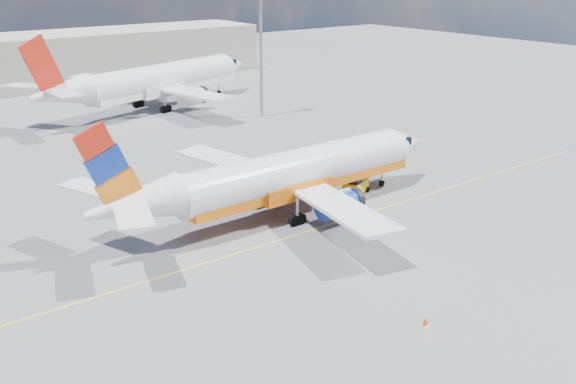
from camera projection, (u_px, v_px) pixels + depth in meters
ground at (339, 243)px, 45.43m from camera, size 240.00×240.00×0.00m
taxi_line at (312, 230)px, 47.67m from camera, size 70.00×0.15×0.01m
terminal_main at (53, 59)px, 103.05m from camera, size 70.00×14.00×8.00m
main_jet at (288, 175)px, 49.74m from camera, size 32.05×25.36×9.72m
second_jet at (156, 81)px, 85.73m from camera, size 37.24×28.37×11.27m
gse_tug at (355, 185)px, 54.61m from camera, size 2.92×2.45×1.84m
traffic_cone at (426, 321)px, 35.09m from camera, size 0.39×0.39×0.55m
floodlight_mast at (261, 26)px, 78.75m from camera, size 1.38×1.38×18.94m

